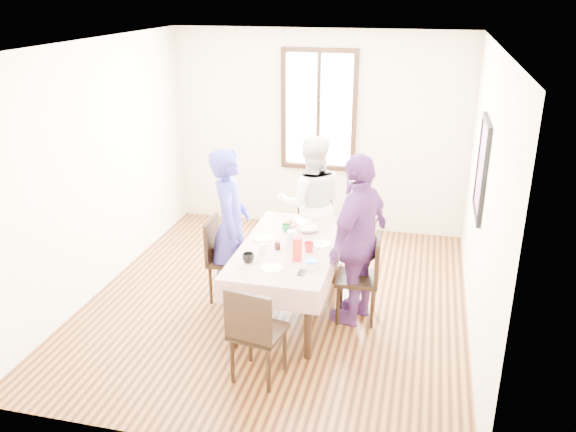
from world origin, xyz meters
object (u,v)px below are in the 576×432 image
object	(u,v)px
chair_left	(230,260)
person_left	(230,226)
chair_far	(311,232)
chair_near	(258,331)
chair_right	(357,278)
person_right	(357,240)
dining_table	(289,280)
person_far	(311,204)

from	to	relation	value
chair_left	person_left	xyz separation A→B (m)	(0.02, -0.00, 0.39)
chair_far	chair_near	xyz separation A→B (m)	(0.00, -2.25, 0.00)
chair_left	chair_near	xyz separation A→B (m)	(0.69, -1.28, 0.00)
chair_right	chair_near	distance (m)	1.36
chair_far	person_right	distance (m)	1.34
dining_table	chair_right	world-z (taller)	chair_right
person_far	dining_table	bearing A→B (deg)	74.34
dining_table	person_right	distance (m)	0.84
chair_left	person_left	bearing A→B (deg)	87.28
chair_far	person_right	world-z (taller)	person_right
chair_far	person_right	bearing A→B (deg)	124.15
person_far	chair_near	bearing A→B (deg)	74.34
chair_left	person_far	distance (m)	1.23
chair_right	chair_near	bearing A→B (deg)	146.84
chair_left	person_right	xyz separation A→B (m)	(1.37, -0.10, 0.42)
person_right	person_far	bearing A→B (deg)	-126.31
dining_table	chair_near	bearing A→B (deg)	-90.00
dining_table	chair_far	size ratio (longest dim) A/B	1.80
dining_table	chair_near	world-z (taller)	chair_near
person_far	chair_left	bearing A→B (deg)	38.20
person_left	person_right	xyz separation A→B (m)	(1.35, -0.10, 0.03)
dining_table	person_left	xyz separation A→B (m)	(-0.68, 0.15, 0.47)
person_far	person_right	distance (m)	1.25
chair_right	chair_far	distance (m)	1.28
dining_table	person_far	distance (m)	1.19
dining_table	chair_left	bearing A→B (deg)	167.54
person_left	person_far	xyz separation A→B (m)	(0.68, 0.95, -0.02)
chair_far	person_far	distance (m)	0.36
chair_left	chair_far	xyz separation A→B (m)	(0.69, 0.97, 0.00)
chair_far	person_far	xyz separation A→B (m)	(0.00, -0.02, 0.36)
chair_right	person_far	size ratio (longest dim) A/B	0.56
chair_far	chair_near	distance (m)	2.25
chair_right	person_right	xyz separation A→B (m)	(-0.02, 0.00, 0.42)
chair_right	dining_table	bearing A→B (deg)	91.61
chair_right	chair_near	size ratio (longest dim) A/B	1.00
chair_right	person_far	distance (m)	1.31
chair_far	dining_table	bearing A→B (deg)	91.96
person_far	person_right	bearing A→B (deg)	107.03
chair_near	person_far	bearing A→B (deg)	99.71
dining_table	person_right	xyz separation A→B (m)	(0.68, 0.05, 0.50)
person_far	chair_right	bearing A→B (deg)	107.73
chair_left	person_left	world-z (taller)	person_left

